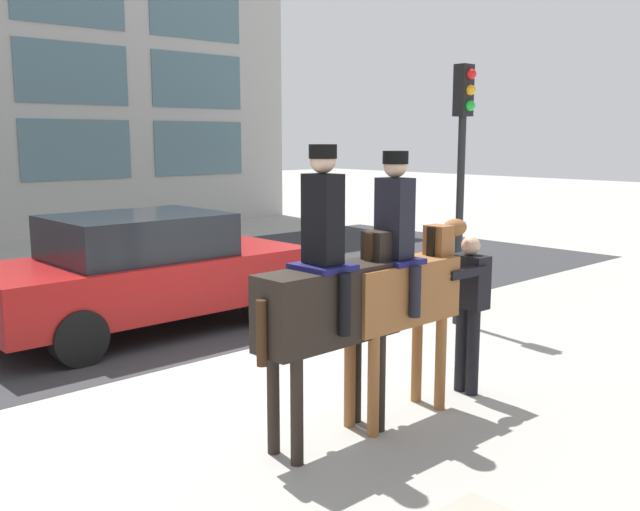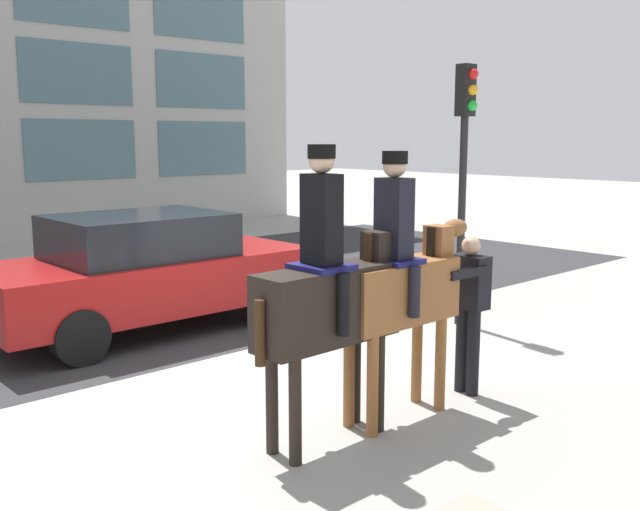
{
  "view_description": "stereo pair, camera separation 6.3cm",
  "coord_description": "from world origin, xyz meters",
  "px_view_note": "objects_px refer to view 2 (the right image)",
  "views": [
    {
      "loc": [
        -4.6,
        -6.75,
        2.72
      ],
      "look_at": [
        0.32,
        -1.39,
        1.52
      ],
      "focal_mm": 40.0,
      "sensor_mm": 36.0,
      "label": 1
    },
    {
      "loc": [
        -4.55,
        -6.79,
        2.72
      ],
      "look_at": [
        0.32,
        -1.39,
        1.52
      ],
      "focal_mm": 40.0,
      "sensor_mm": 36.0,
      "label": 2
    }
  ],
  "objects_px": {
    "mounted_horse_lead": "(330,296)",
    "traffic_light": "(464,152)",
    "mounted_horse_companion": "(400,284)",
    "street_car_near_lane": "(146,271)",
    "pedestrian_bystander": "(469,302)"
  },
  "relations": [
    {
      "from": "mounted_horse_lead",
      "to": "traffic_light",
      "type": "height_order",
      "value": "traffic_light"
    },
    {
      "from": "mounted_horse_companion",
      "to": "street_car_near_lane",
      "type": "distance_m",
      "value": 4.61
    },
    {
      "from": "traffic_light",
      "to": "mounted_horse_companion",
      "type": "bearing_deg",
      "value": -152.03
    },
    {
      "from": "mounted_horse_lead",
      "to": "street_car_near_lane",
      "type": "height_order",
      "value": "mounted_horse_lead"
    },
    {
      "from": "mounted_horse_companion",
      "to": "mounted_horse_lead",
      "type": "bearing_deg",
      "value": 177.8
    },
    {
      "from": "mounted_horse_companion",
      "to": "traffic_light",
      "type": "relative_size",
      "value": 0.7
    },
    {
      "from": "mounted_horse_companion",
      "to": "traffic_light",
      "type": "height_order",
      "value": "traffic_light"
    },
    {
      "from": "mounted_horse_lead",
      "to": "pedestrian_bystander",
      "type": "bearing_deg",
      "value": -3.56
    },
    {
      "from": "mounted_horse_lead",
      "to": "pedestrian_bystander",
      "type": "relative_size",
      "value": 1.56
    },
    {
      "from": "traffic_light",
      "to": "street_car_near_lane",
      "type": "bearing_deg",
      "value": 142.02
    },
    {
      "from": "street_car_near_lane",
      "to": "mounted_horse_lead",
      "type": "bearing_deg",
      "value": -98.1
    },
    {
      "from": "mounted_horse_lead",
      "to": "traffic_light",
      "type": "distance_m",
      "value": 4.72
    },
    {
      "from": "mounted_horse_lead",
      "to": "pedestrian_bystander",
      "type": "height_order",
      "value": "mounted_horse_lead"
    },
    {
      "from": "mounted_horse_companion",
      "to": "traffic_light",
      "type": "distance_m",
      "value": 3.97
    },
    {
      "from": "mounted_horse_companion",
      "to": "pedestrian_bystander",
      "type": "relative_size",
      "value": 1.52
    }
  ]
}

